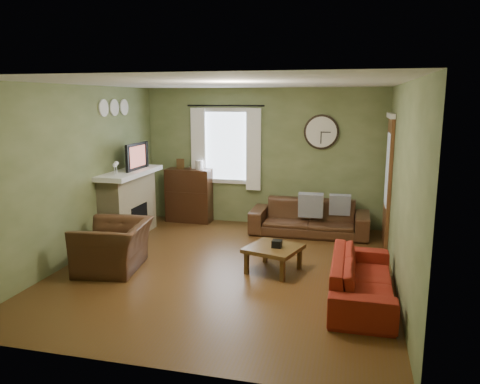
% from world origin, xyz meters
% --- Properties ---
extents(floor, '(4.60, 5.20, 0.00)m').
position_xyz_m(floor, '(0.00, 0.00, 0.00)').
color(floor, '#523417').
rests_on(floor, ground).
extents(ceiling, '(4.60, 5.20, 0.00)m').
position_xyz_m(ceiling, '(0.00, 0.00, 2.60)').
color(ceiling, white).
rests_on(ceiling, ground).
extents(wall_left, '(0.00, 5.20, 2.60)m').
position_xyz_m(wall_left, '(-2.30, 0.00, 1.30)').
color(wall_left, olive).
rests_on(wall_left, ground).
extents(wall_right, '(0.00, 5.20, 2.60)m').
position_xyz_m(wall_right, '(2.30, 0.00, 1.30)').
color(wall_right, olive).
rests_on(wall_right, ground).
extents(wall_back, '(4.60, 0.00, 2.60)m').
position_xyz_m(wall_back, '(0.00, 2.60, 1.30)').
color(wall_back, olive).
rests_on(wall_back, ground).
extents(wall_front, '(4.60, 0.00, 2.60)m').
position_xyz_m(wall_front, '(0.00, -2.60, 1.30)').
color(wall_front, olive).
rests_on(wall_front, ground).
extents(fireplace, '(0.40, 1.40, 1.10)m').
position_xyz_m(fireplace, '(-2.10, 1.15, 0.55)').
color(fireplace, '#C3B385').
rests_on(fireplace, floor).
extents(firebox, '(0.04, 0.60, 0.55)m').
position_xyz_m(firebox, '(-1.91, 1.15, 0.30)').
color(firebox, black).
rests_on(firebox, fireplace).
extents(mantel, '(0.58, 1.60, 0.08)m').
position_xyz_m(mantel, '(-2.07, 1.15, 1.14)').
color(mantel, white).
rests_on(mantel, fireplace).
extents(tv, '(0.08, 0.60, 0.35)m').
position_xyz_m(tv, '(-2.05, 1.30, 1.35)').
color(tv, black).
rests_on(tv, mantel).
extents(tv_screen, '(0.02, 0.62, 0.36)m').
position_xyz_m(tv_screen, '(-1.97, 1.30, 1.41)').
color(tv_screen, '#994C3F').
rests_on(tv_screen, mantel).
extents(medallion_left, '(0.28, 0.28, 0.03)m').
position_xyz_m(medallion_left, '(-2.28, 0.80, 2.25)').
color(medallion_left, white).
rests_on(medallion_left, wall_left).
extents(medallion_mid, '(0.28, 0.28, 0.03)m').
position_xyz_m(medallion_mid, '(-2.28, 1.15, 2.25)').
color(medallion_mid, white).
rests_on(medallion_mid, wall_left).
extents(medallion_right, '(0.28, 0.28, 0.03)m').
position_xyz_m(medallion_right, '(-2.28, 1.50, 2.25)').
color(medallion_right, white).
rests_on(medallion_right, wall_left).
extents(window_pane, '(1.00, 0.02, 1.30)m').
position_xyz_m(window_pane, '(-0.70, 2.58, 1.50)').
color(window_pane, silver).
rests_on(window_pane, wall_back).
extents(curtain_rod, '(0.03, 0.03, 1.50)m').
position_xyz_m(curtain_rod, '(-0.70, 2.48, 2.27)').
color(curtain_rod, black).
rests_on(curtain_rod, wall_back).
extents(curtain_left, '(0.28, 0.04, 1.55)m').
position_xyz_m(curtain_left, '(-1.25, 2.48, 1.45)').
color(curtain_left, white).
rests_on(curtain_left, wall_back).
extents(curtain_right, '(0.28, 0.04, 1.55)m').
position_xyz_m(curtain_right, '(-0.15, 2.48, 1.45)').
color(curtain_right, white).
rests_on(curtain_right, wall_back).
extents(wall_clock, '(0.64, 0.06, 0.64)m').
position_xyz_m(wall_clock, '(1.10, 2.55, 1.80)').
color(wall_clock, white).
rests_on(wall_clock, wall_back).
extents(door, '(0.05, 0.90, 2.10)m').
position_xyz_m(door, '(2.27, 1.85, 1.05)').
color(door, brown).
rests_on(door, floor).
extents(bookshelf, '(0.88, 0.38, 1.05)m').
position_xyz_m(bookshelf, '(-1.43, 2.39, 0.52)').
color(bookshelf, '#331B0E').
rests_on(bookshelf, floor).
extents(book, '(0.27, 0.29, 0.02)m').
position_xyz_m(book, '(-1.55, 2.68, 0.96)').
color(book, '#4B3317').
rests_on(book, bookshelf).
extents(sofa_brown, '(2.09, 0.82, 0.61)m').
position_xyz_m(sofa_brown, '(0.97, 2.04, 0.30)').
color(sofa_brown, '#3F2516').
rests_on(sofa_brown, floor).
extents(pillow_left, '(0.44, 0.14, 0.43)m').
position_xyz_m(pillow_left, '(1.00, 1.98, 0.55)').
color(pillow_left, gray).
rests_on(pillow_left, sofa_brown).
extents(pillow_right, '(0.38, 0.13, 0.37)m').
position_xyz_m(pillow_right, '(1.50, 2.14, 0.55)').
color(pillow_right, gray).
rests_on(pillow_right, sofa_brown).
extents(sofa_red, '(0.72, 1.84, 0.54)m').
position_xyz_m(sofa_red, '(1.87, -0.62, 0.27)').
color(sofa_red, maroon).
rests_on(sofa_red, floor).
extents(armchair, '(1.06, 1.17, 0.68)m').
position_xyz_m(armchair, '(-1.55, -0.40, 0.34)').
color(armchair, '#3F2516').
rests_on(armchair, floor).
extents(coffee_table, '(0.86, 0.86, 0.37)m').
position_xyz_m(coffee_table, '(0.67, 0.05, 0.18)').
color(coffee_table, '#4B3317').
rests_on(coffee_table, floor).
extents(tissue_box, '(0.14, 0.14, 0.10)m').
position_xyz_m(tissue_box, '(0.72, 0.03, 0.40)').
color(tissue_box, black).
rests_on(tissue_box, coffee_table).
extents(wine_glass_a, '(0.07, 0.07, 0.19)m').
position_xyz_m(wine_glass_a, '(-2.05, 0.64, 1.28)').
color(wine_glass_a, white).
rests_on(wine_glass_a, mantel).
extents(wine_glass_b, '(0.08, 0.08, 0.22)m').
position_xyz_m(wine_glass_b, '(-2.05, 0.70, 1.29)').
color(wine_glass_b, white).
rests_on(wine_glass_b, mantel).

